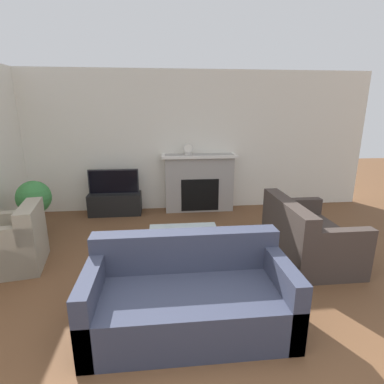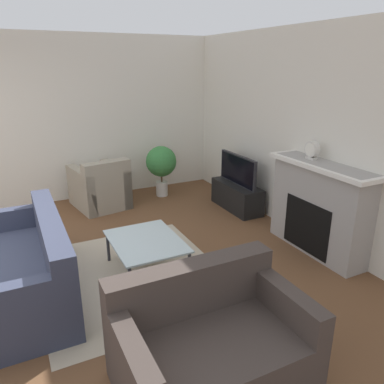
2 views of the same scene
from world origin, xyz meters
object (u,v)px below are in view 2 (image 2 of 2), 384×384
Objects in this scene: potted_plant at (161,163)px; mantel_clock at (312,150)px; couch_loveseat at (210,346)px; armchair_by_window at (100,189)px; coffee_table at (146,243)px; tv at (238,170)px; couch_sectional at (23,272)px.

mantel_clock is at bearing 20.22° from potted_plant.
couch_loveseat is 3.91m from armchair_by_window.
couch_loveseat is 1.66m from coffee_table.
potted_plant is 2.80m from mantel_clock.
couch_loveseat is (2.84, -2.07, -0.36)m from tv.
couch_loveseat is at bearing 78.19° from armchair_by_window.
mantel_clock is at bearing 33.05° from couch_loveseat.
tv is at bearing 109.36° from couch_sectional.
tv is at bearing 121.25° from coffee_table.
couch_sectional is at bearing -92.72° from coffee_table.
couch_sectional is at bearing 49.93° from armchair_by_window.
tv is 1.05× the size of potted_plant.
tv is 1.55m from mantel_clock.
potted_plant is (-2.32, 1.12, 0.24)m from coffee_table.
mantel_clock is (2.56, 0.94, 0.65)m from potted_plant.
couch_loveseat is 2.76m from mantel_clock.
armchair_by_window is 1.08× the size of coffee_table.
mantel_clock reaches higher than potted_plant.
armchair_by_window is 2.26m from coffee_table.
couch_loveseat is at bearing -36.05° from tv.
coffee_table is 2.58m from potted_plant.
potted_plant is (-2.26, 2.38, 0.30)m from couch_sectional.
mantel_clock is at bearing 4.05° from tv.
mantel_clock is (2.50, 2.04, 0.95)m from armchair_by_window.
tv is 0.99× the size of coffee_table.
couch_sectional and armchair_by_window have the same top height.
armchair_by_window is at bearing 179.42° from coffee_table.
mantel_clock is (1.43, 0.10, 0.59)m from tv.
armchair_by_window is 1.13× the size of potted_plant.
tv is 2.31m from coffee_table.
coffee_table is 1.05× the size of potted_plant.
potted_plant is (-1.13, -0.84, -0.06)m from tv.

